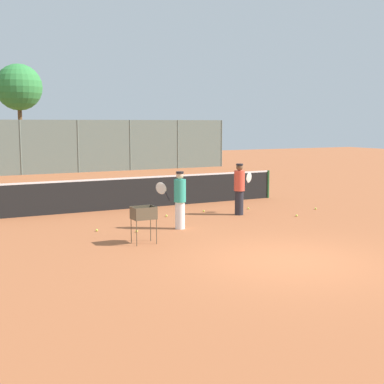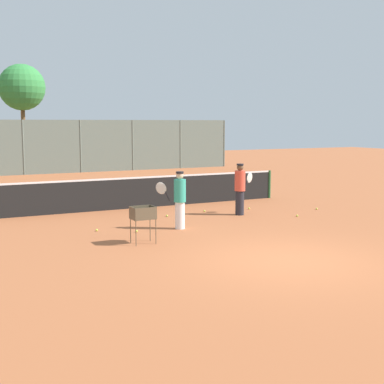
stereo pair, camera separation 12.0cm
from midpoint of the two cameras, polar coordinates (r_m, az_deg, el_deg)
name	(u,v)px [view 2 (the right image)]	position (r m, az deg, el deg)	size (l,w,h in m)	color
ground_plane	(286,261)	(11.55, 10.33, -7.22)	(80.00, 80.00, 0.00)	#B26038
tennis_net	(144,191)	(18.35, -4.96, 0.06)	(10.51, 0.10, 1.07)	#26592D
back_fence	(53,147)	(31.53, -14.54, 4.68)	(22.73, 0.08, 3.07)	slate
tree_1	(22,88)	(36.90, -17.60, 10.55)	(2.99, 2.99, 6.67)	brown
player_white_outfit	(179,199)	(14.58, -1.11, -0.77)	(0.79, 0.54, 1.58)	white
player_red_cap	(240,188)	(16.88, 5.35, 0.39)	(0.84, 0.45, 1.62)	#26262D
ball_cart	(143,216)	(12.87, -4.98, -2.56)	(0.56, 0.41, 0.90)	brown
tennis_ball_0	(249,208)	(18.09, 6.30, -1.74)	(0.07, 0.07, 0.07)	#D1E54C
tennis_ball_1	(181,207)	(18.17, -0.97, -1.66)	(0.07, 0.07, 0.07)	#D1E54C
tennis_ball_2	(136,231)	(14.30, -5.71, -4.18)	(0.07, 0.07, 0.07)	#D1E54C
tennis_ball_3	(297,216)	(16.90, 11.36, -2.49)	(0.07, 0.07, 0.07)	#D1E54C
tennis_ball_4	(167,216)	(16.57, -2.48, -2.55)	(0.07, 0.07, 0.07)	#D1E54C
tennis_ball_5	(97,230)	(14.59, -9.90, -4.02)	(0.07, 0.07, 0.07)	#D1E54C
tennis_ball_6	(317,209)	(18.39, 13.34, -1.75)	(0.07, 0.07, 0.07)	#D1E54C
tennis_ball_7	(204,211)	(17.43, 1.53, -2.05)	(0.07, 0.07, 0.07)	#D1E54C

